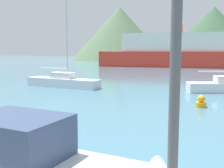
% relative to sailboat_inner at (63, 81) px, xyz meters
% --- Properties ---
extents(sailboat_inner, '(7.46, 2.61, 10.02)m').
position_rel_sailboat_inner_xyz_m(sailboat_inner, '(0.00, 0.00, 0.00)').
color(sailboat_inner, silver).
rests_on(sailboat_inner, ground_plane).
extents(ferry_distant, '(30.41, 7.24, 8.02)m').
position_rel_sailboat_inner_xyz_m(ferry_distant, '(6.98, 32.78, 2.27)').
color(ferry_distant, red).
rests_on(ferry_distant, ground_plane).
extents(buoy_marker, '(0.63, 0.63, 0.72)m').
position_rel_sailboat_inner_xyz_m(buoy_marker, '(12.15, -5.40, -0.25)').
color(buoy_marker, orange).
rests_on(buoy_marker, ground_plane).
extents(hill_west, '(30.28, 30.28, 16.47)m').
position_rel_sailboat_inner_xyz_m(hill_west, '(-14.17, 63.02, 7.69)').
color(hill_west, '#4C6647').
rests_on(hill_west, ground_plane).
extents(hill_central, '(32.28, 32.28, 16.53)m').
position_rel_sailboat_inner_xyz_m(hill_central, '(13.72, 71.99, 7.72)').
color(hill_central, '#38563D').
rests_on(hill_central, ground_plane).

